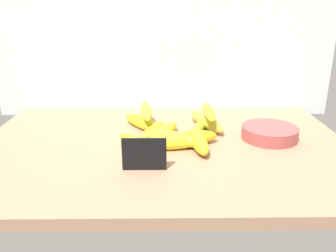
# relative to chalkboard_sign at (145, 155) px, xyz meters

# --- Properties ---
(counter_top) EXTENTS (1.10, 0.76, 0.03)m
(counter_top) POSITION_rel_chalkboard_sign_xyz_m (0.05, 0.17, -0.05)
(counter_top) COLOR #A2785B
(counter_top) RESTS_ON ground
(back_wall) EXTENTS (1.30, 0.02, 0.70)m
(back_wall) POSITION_rel_chalkboard_sign_xyz_m (0.05, 0.56, 0.28)
(back_wall) COLOR silver
(back_wall) RESTS_ON ground
(chalkboard_sign) EXTENTS (0.11, 0.02, 0.08)m
(chalkboard_sign) POSITION_rel_chalkboard_sign_xyz_m (0.00, 0.00, 0.00)
(chalkboard_sign) COLOR black
(chalkboard_sign) RESTS_ON counter_top
(fruit_bowl) EXTENTS (0.17, 0.17, 0.04)m
(fruit_bowl) POSITION_rel_chalkboard_sign_xyz_m (0.37, 0.20, -0.02)
(fruit_bowl) COLOR #9E4443
(fruit_bowl) RESTS_ON counter_top
(banana_0) EXTENTS (0.09, 0.16, 0.03)m
(banana_0) POSITION_rel_chalkboard_sign_xyz_m (0.15, 0.24, -0.02)
(banana_0) COLOR #AABE2E
(banana_0) RESTS_ON counter_top
(banana_1) EXTENTS (0.15, 0.17, 0.04)m
(banana_1) POSITION_rel_chalkboard_sign_xyz_m (-0.02, 0.30, -0.02)
(banana_1) COLOR gold
(banana_1) RESTS_ON counter_top
(banana_2) EXTENTS (0.11, 0.19, 0.04)m
(banana_2) POSITION_rel_chalkboard_sign_xyz_m (0.05, 0.21, -0.02)
(banana_2) COLOR gold
(banana_2) RESTS_ON counter_top
(banana_3) EXTENTS (0.12, 0.20, 0.04)m
(banana_3) POSITION_rel_chalkboard_sign_xyz_m (0.19, 0.30, -0.02)
(banana_3) COLOR gold
(banana_3) RESTS_ON counter_top
(banana_4) EXTENTS (0.16, 0.08, 0.04)m
(banana_4) POSITION_rel_chalkboard_sign_xyz_m (0.13, 0.16, -0.02)
(banana_4) COLOR yellow
(banana_4) RESTS_ON counter_top
(banana_5) EXTENTS (0.14, 0.16, 0.03)m
(banana_5) POSITION_rel_chalkboard_sign_xyz_m (-0.03, 0.13, -0.02)
(banana_5) COLOR yellow
(banana_5) RESTS_ON counter_top
(banana_6) EXTENTS (0.06, 0.17, 0.04)m
(banana_6) POSITION_rel_chalkboard_sign_xyz_m (0.15, 0.13, -0.02)
(banana_6) COLOR yellow
(banana_6) RESTS_ON counter_top
(banana_7) EXTENTS (0.19, 0.06, 0.04)m
(banana_7) POSITION_rel_chalkboard_sign_xyz_m (0.06, 0.12, -0.02)
(banana_7) COLOR yellow
(banana_7) RESTS_ON counter_top
(banana_8) EXTENTS (0.10, 0.19, 0.03)m
(banana_8) POSITION_rel_chalkboard_sign_xyz_m (0.01, 0.22, -0.02)
(banana_8) COLOR yellow
(banana_8) RESTS_ON counter_top
(banana_9) EXTENTS (0.15, 0.18, 0.03)m
(banana_9) POSITION_rel_chalkboard_sign_xyz_m (-0.01, 0.16, -0.02)
(banana_9) COLOR #92B92D
(banana_9) RESTS_ON counter_top
(banana_10) EXTENTS (0.19, 0.14, 0.04)m
(banana_10) POSITION_rel_chalkboard_sign_xyz_m (0.07, 0.16, -0.02)
(banana_10) COLOR yellow
(banana_10) RESTS_ON counter_top
(banana_11) EXTENTS (0.04, 0.18, 0.03)m
(banana_11) POSITION_rel_chalkboard_sign_xyz_m (0.19, 0.29, 0.02)
(banana_11) COLOR yellow
(banana_11) RESTS_ON banana_3
(banana_12) EXTENTS (0.05, 0.19, 0.04)m
(banana_12) POSITION_rel_chalkboard_sign_xyz_m (-0.01, 0.30, 0.02)
(banana_12) COLOR #CAD02B
(banana_12) RESTS_ON banana_1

